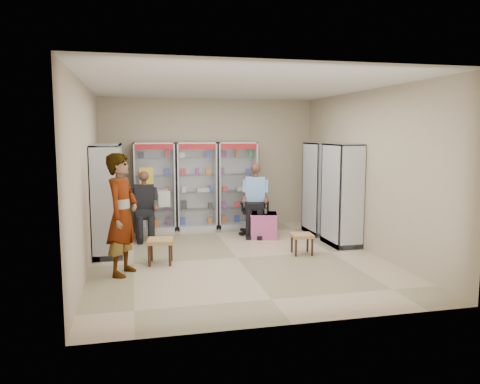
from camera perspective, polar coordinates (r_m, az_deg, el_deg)
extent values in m
plane|color=tan|center=(8.41, -0.39, -8.02)|extent=(6.00, 6.00, 0.00)
cube|color=tan|center=(11.09, -3.77, 3.52)|extent=(5.00, 0.02, 3.00)
cube|color=tan|center=(5.28, 6.67, -0.59)|extent=(5.00, 0.02, 3.00)
cube|color=tan|center=(7.99, -18.19, 1.75)|extent=(0.02, 6.00, 3.00)
cube|color=tan|center=(9.03, 15.30, 2.44)|extent=(0.02, 6.00, 3.00)
cube|color=silver|center=(8.16, -0.41, 12.76)|extent=(5.00, 6.00, 0.02)
cube|color=#B2B4B9|center=(10.73, -10.38, 0.62)|extent=(0.90, 0.50, 2.00)
cube|color=#A3A5AA|center=(10.82, -5.35, 0.75)|extent=(0.90, 0.50, 2.00)
cube|color=silver|center=(10.98, -0.43, 0.88)|extent=(0.90, 0.50, 2.00)
cube|color=#9D9EA4|center=(10.40, 9.74, 0.42)|extent=(0.90, 0.50, 2.00)
cube|color=#AAAEB2|center=(9.40, 12.31, -0.36)|extent=(0.90, 0.50, 2.00)
cube|color=#AAACB1|center=(9.81, -15.56, -0.14)|extent=(0.90, 0.50, 2.00)
cube|color=#9DA0A4|center=(8.72, -15.88, -1.05)|extent=(0.90, 0.50, 2.00)
cube|color=#332413|center=(10.08, -11.54, -2.88)|extent=(0.42, 0.42, 0.94)
cube|color=black|center=(10.25, 1.82, -1.97)|extent=(0.79, 0.79, 1.15)
cube|color=#BC4B9D|center=(9.96, 2.90, -4.08)|extent=(0.66, 0.64, 0.52)
cylinder|color=#531A07|center=(9.87, 3.13, -2.35)|extent=(0.07, 0.07, 0.10)
cube|color=#AA6E47|center=(8.69, 7.55, -6.30)|extent=(0.41, 0.41, 0.38)
cube|color=#A47845|center=(8.12, -9.67, -7.14)|extent=(0.48, 0.48, 0.43)
imported|color=gray|center=(7.49, -14.16, -2.68)|extent=(0.70, 0.82, 1.91)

